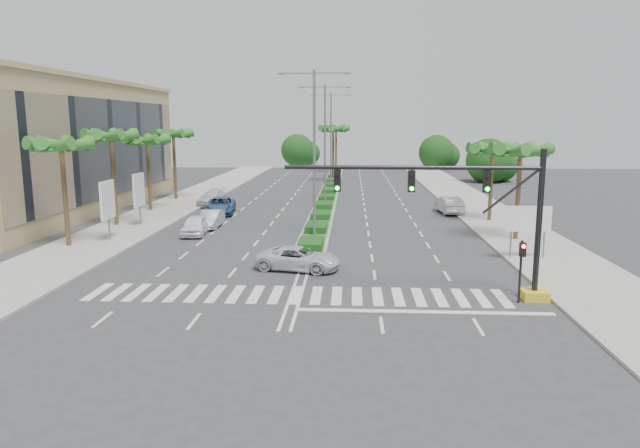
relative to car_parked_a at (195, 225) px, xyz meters
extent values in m
plane|color=#333335|center=(9.10, -14.84, -0.72)|extent=(160.00, 160.00, 0.00)
cube|color=gray|center=(24.30, 5.16, -0.65)|extent=(6.00, 120.00, 0.15)
cube|color=gray|center=(-6.10, 5.16, -0.65)|extent=(6.00, 120.00, 0.15)
cube|color=gray|center=(9.10, 30.16, -0.62)|extent=(2.20, 75.00, 0.20)
cube|color=#24561D|center=(9.10, 30.16, -0.50)|extent=(1.80, 75.00, 0.04)
cube|color=tan|center=(-16.90, 11.16, 5.28)|extent=(12.00, 36.00, 12.00)
cube|color=gold|center=(20.60, -14.84, -0.50)|extent=(1.20, 1.20, 0.45)
cylinder|color=black|center=(20.60, -14.84, 2.98)|extent=(0.28, 0.28, 7.00)
cylinder|color=black|center=(14.60, -14.84, 5.58)|extent=(12.00, 0.20, 0.20)
cylinder|color=black|center=(19.20, -14.84, 4.48)|extent=(2.53, 0.12, 2.15)
cube|color=black|center=(18.10, -14.84, 4.93)|extent=(0.32, 0.24, 1.00)
cylinder|color=#19E533|center=(18.10, -14.98, 4.61)|extent=(0.20, 0.06, 0.20)
cube|color=black|center=(14.60, -14.84, 4.93)|extent=(0.32, 0.24, 1.00)
cylinder|color=#19E533|center=(14.60, -14.98, 4.61)|extent=(0.20, 0.06, 0.20)
cube|color=black|center=(11.10, -14.84, 4.93)|extent=(0.32, 0.24, 1.00)
cylinder|color=#19E533|center=(11.10, -14.98, 4.61)|extent=(0.20, 0.06, 0.20)
cylinder|color=black|center=(19.70, -15.44, 0.78)|extent=(0.12, 0.12, 3.00)
cube|color=black|center=(19.70, -15.59, 1.88)|extent=(0.28, 0.22, 0.65)
cylinder|color=red|center=(19.70, -15.72, 2.06)|extent=(0.18, 0.05, 0.18)
cylinder|color=slate|center=(21.60, -6.84, 0.68)|extent=(0.10, 0.10, 2.80)
cylinder|color=slate|center=(23.60, -6.84, 0.68)|extent=(0.10, 0.10, 2.80)
cube|color=#0C6638|center=(22.60, -6.84, 1.88)|extent=(2.60, 0.08, 1.50)
cube|color=white|center=(22.60, -6.89, 1.88)|extent=(2.70, 0.02, 1.60)
cylinder|color=slate|center=(-5.40, -2.84, 0.68)|extent=(0.12, 0.12, 2.80)
cube|color=white|center=(-5.40, -2.84, 2.28)|extent=(0.18, 2.10, 2.70)
cube|color=#D8594C|center=(-5.40, -2.84, 2.28)|extent=(0.12, 2.00, 2.60)
cylinder|color=slate|center=(-5.40, 3.16, 0.68)|extent=(0.12, 0.12, 2.80)
cube|color=white|center=(-5.40, 3.16, 2.28)|extent=(0.18, 2.10, 2.70)
cube|color=#D8594C|center=(-5.40, 3.16, 2.28)|extent=(0.12, 2.00, 2.60)
cylinder|color=brown|center=(-7.40, -4.84, 2.78)|extent=(0.32, 0.32, 7.00)
sphere|color=brown|center=(-7.40, -4.84, 6.18)|extent=(0.70, 0.70, 0.70)
cone|color=#246B22|center=(-6.30, -4.84, 6.08)|extent=(0.90, 3.62, 1.50)
cone|color=#246B22|center=(-6.71, -3.98, 6.08)|extent=(3.39, 2.96, 1.50)
cone|color=#246B22|center=(-7.64, -3.77, 6.08)|extent=(3.73, 1.68, 1.50)
cone|color=#246B22|center=(-8.39, -4.36, 6.08)|extent=(2.38, 3.65, 1.50)
cone|color=#246B22|center=(-8.39, -5.32, 6.08)|extent=(2.38, 3.65, 1.50)
cone|color=#246B22|center=(-7.64, -5.91, 6.08)|extent=(3.73, 1.68, 1.50)
cone|color=#246B22|center=(-6.71, -5.70, 6.08)|extent=(3.39, 2.96, 1.50)
cylinder|color=brown|center=(-7.40, 3.16, 2.98)|extent=(0.32, 0.32, 7.40)
sphere|color=brown|center=(-7.40, 3.16, 6.58)|extent=(0.70, 0.70, 0.70)
cone|color=#246B22|center=(-6.30, 3.16, 6.48)|extent=(0.90, 3.62, 1.50)
cone|color=#246B22|center=(-6.71, 4.02, 6.48)|extent=(3.39, 2.96, 1.50)
cone|color=#246B22|center=(-7.64, 4.23, 6.48)|extent=(3.73, 1.68, 1.50)
cone|color=#246B22|center=(-8.39, 3.64, 6.48)|extent=(2.38, 3.65, 1.50)
cone|color=#246B22|center=(-8.39, 2.68, 6.48)|extent=(2.38, 3.65, 1.50)
cone|color=#246B22|center=(-7.64, 2.09, 6.48)|extent=(3.73, 1.68, 1.50)
cone|color=#246B22|center=(-6.71, 2.30, 6.48)|extent=(3.39, 2.96, 1.50)
cylinder|color=brown|center=(-7.40, 11.16, 2.68)|extent=(0.32, 0.32, 6.80)
sphere|color=brown|center=(-7.40, 11.16, 5.98)|extent=(0.70, 0.70, 0.70)
cone|color=#246B22|center=(-6.30, 11.16, 5.88)|extent=(0.90, 3.62, 1.50)
cone|color=#246B22|center=(-6.71, 12.02, 5.88)|extent=(3.39, 2.96, 1.50)
cone|color=#246B22|center=(-7.64, 12.23, 5.88)|extent=(3.73, 1.68, 1.50)
cone|color=#246B22|center=(-8.39, 11.64, 5.88)|extent=(2.38, 3.65, 1.50)
cone|color=#246B22|center=(-8.39, 10.68, 5.88)|extent=(2.38, 3.65, 1.50)
cone|color=#246B22|center=(-7.64, 10.09, 5.88)|extent=(3.73, 1.68, 1.50)
cone|color=#246B22|center=(-6.71, 10.30, 5.88)|extent=(3.39, 2.96, 1.50)
cylinder|color=brown|center=(-7.40, 19.16, 2.88)|extent=(0.32, 0.32, 7.20)
sphere|color=brown|center=(-7.40, 19.16, 6.38)|extent=(0.70, 0.70, 0.70)
cone|color=#246B22|center=(-6.30, 19.16, 6.28)|extent=(0.90, 3.62, 1.50)
cone|color=#246B22|center=(-6.71, 20.02, 6.28)|extent=(3.39, 2.96, 1.50)
cone|color=#246B22|center=(-7.64, 20.23, 6.28)|extent=(3.73, 1.68, 1.50)
cone|color=#246B22|center=(-8.39, 19.64, 6.28)|extent=(2.38, 3.65, 1.50)
cone|color=#246B22|center=(-8.39, 18.68, 6.28)|extent=(2.38, 3.65, 1.50)
cone|color=#246B22|center=(-7.64, 18.09, 6.28)|extent=(3.73, 1.68, 1.50)
cone|color=#246B22|center=(-6.71, 18.30, 6.28)|extent=(3.39, 2.96, 1.50)
cylinder|color=brown|center=(23.60, -0.84, 2.53)|extent=(0.32, 0.32, 6.50)
sphere|color=brown|center=(23.60, -0.84, 5.68)|extent=(0.70, 0.70, 0.70)
cone|color=#246B22|center=(24.70, -0.84, 5.58)|extent=(0.90, 3.62, 1.50)
cone|color=#246B22|center=(24.29, 0.02, 5.58)|extent=(3.39, 2.96, 1.50)
cone|color=#246B22|center=(23.36, 0.23, 5.58)|extent=(3.73, 1.68, 1.50)
cone|color=#246B22|center=(22.61, -0.36, 5.58)|extent=(2.38, 3.65, 1.50)
cone|color=#246B22|center=(22.61, -1.32, 5.58)|extent=(2.38, 3.65, 1.50)
cone|color=#246B22|center=(23.36, -1.91, 5.58)|extent=(3.73, 1.68, 1.50)
cone|color=#246B22|center=(24.29, -1.70, 5.58)|extent=(3.39, 2.96, 1.50)
cylinder|color=brown|center=(23.60, 7.16, 2.38)|extent=(0.32, 0.32, 6.20)
sphere|color=brown|center=(23.60, 7.16, 5.38)|extent=(0.70, 0.70, 0.70)
cone|color=#246B22|center=(24.70, 7.16, 5.28)|extent=(0.90, 3.62, 1.50)
cone|color=#246B22|center=(24.29, 8.02, 5.28)|extent=(3.39, 2.96, 1.50)
cone|color=#246B22|center=(23.36, 8.23, 5.28)|extent=(3.73, 1.68, 1.50)
cone|color=#246B22|center=(22.61, 7.64, 5.28)|extent=(2.38, 3.65, 1.50)
cone|color=#246B22|center=(22.61, 6.68, 5.28)|extent=(2.38, 3.65, 1.50)
cone|color=#246B22|center=(23.36, 6.09, 5.28)|extent=(3.73, 1.68, 1.50)
cone|color=#246B22|center=(24.29, 6.30, 5.28)|extent=(3.39, 2.96, 1.50)
cylinder|color=brown|center=(9.10, 40.16, 3.03)|extent=(0.32, 0.32, 7.50)
sphere|color=brown|center=(9.10, 40.16, 6.68)|extent=(0.70, 0.70, 0.70)
cone|color=#246B22|center=(10.20, 40.16, 6.58)|extent=(0.90, 3.62, 1.50)
cone|color=#246B22|center=(9.79, 41.02, 6.58)|extent=(3.39, 2.96, 1.50)
cone|color=#246B22|center=(8.86, 41.23, 6.58)|extent=(3.73, 1.68, 1.50)
cone|color=#246B22|center=(8.11, 40.64, 6.58)|extent=(2.38, 3.65, 1.50)
cone|color=#246B22|center=(8.11, 39.68, 6.58)|extent=(2.38, 3.65, 1.50)
cone|color=#246B22|center=(8.86, 39.09, 6.58)|extent=(3.73, 1.68, 1.50)
cone|color=#246B22|center=(9.79, 39.30, 6.58)|extent=(3.39, 2.96, 1.50)
cylinder|color=brown|center=(9.10, 55.16, 3.03)|extent=(0.32, 0.32, 7.50)
sphere|color=brown|center=(9.10, 55.16, 6.68)|extent=(0.70, 0.70, 0.70)
cone|color=#246B22|center=(10.20, 55.16, 6.58)|extent=(0.90, 3.62, 1.50)
cone|color=#246B22|center=(9.79, 56.02, 6.58)|extent=(3.39, 2.96, 1.50)
cone|color=#246B22|center=(8.86, 56.23, 6.58)|extent=(3.73, 1.68, 1.50)
cone|color=#246B22|center=(8.11, 55.64, 6.58)|extent=(2.38, 3.65, 1.50)
cone|color=#246B22|center=(8.11, 54.68, 6.58)|extent=(2.38, 3.65, 1.50)
cone|color=#246B22|center=(8.86, 54.09, 6.58)|extent=(3.73, 1.68, 1.50)
cone|color=#246B22|center=(9.79, 54.30, 6.58)|extent=(3.39, 2.96, 1.50)
cylinder|color=slate|center=(9.10, -0.84, 5.28)|extent=(0.20, 0.20, 12.00)
cylinder|color=slate|center=(7.90, -0.84, 11.08)|extent=(2.40, 0.10, 0.10)
cylinder|color=slate|center=(10.30, -0.84, 11.08)|extent=(2.40, 0.10, 0.10)
cube|color=slate|center=(6.80, -0.84, 11.03)|extent=(0.50, 0.25, 0.12)
cube|color=slate|center=(11.40, -0.84, 11.03)|extent=(0.50, 0.25, 0.12)
cylinder|color=slate|center=(9.10, 15.16, 5.28)|extent=(0.20, 0.20, 12.00)
cylinder|color=slate|center=(7.90, 15.16, 11.08)|extent=(2.40, 0.10, 0.10)
cylinder|color=slate|center=(10.30, 15.16, 11.08)|extent=(2.40, 0.10, 0.10)
cube|color=slate|center=(6.80, 15.16, 11.03)|extent=(0.50, 0.25, 0.12)
cube|color=slate|center=(11.40, 15.16, 11.03)|extent=(0.50, 0.25, 0.12)
cylinder|color=slate|center=(9.10, 31.16, 5.28)|extent=(0.20, 0.20, 12.00)
cylinder|color=slate|center=(7.90, 31.16, 11.08)|extent=(2.40, 0.10, 0.10)
cylinder|color=slate|center=(10.30, 31.16, 11.08)|extent=(2.40, 0.10, 0.10)
cube|color=slate|center=(6.80, 31.16, 11.03)|extent=(0.50, 0.25, 0.12)
cube|color=slate|center=(11.40, 31.16, 11.03)|extent=(0.50, 0.25, 0.12)
imported|color=white|center=(0.00, 0.00, 0.00)|extent=(2.02, 4.36, 1.44)
imported|color=silver|center=(0.44, 3.05, -0.03)|extent=(1.53, 4.25, 1.39)
imported|color=#2C5487|center=(-0.37, 9.94, 0.05)|extent=(3.30, 5.86, 1.55)
imported|color=silver|center=(-2.47, 15.52, 0.03)|extent=(2.53, 5.32, 1.50)
imported|color=silver|center=(8.77, -9.95, -0.05)|extent=(5.22, 3.24, 1.35)
imported|color=silver|center=(20.90, 11.51, 0.08)|extent=(2.20, 5.02, 1.60)
camera|label=1|loc=(11.78, -41.73, 7.66)|focal=32.00mm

